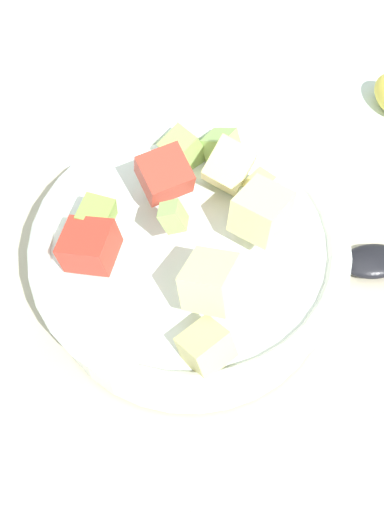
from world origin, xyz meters
TOP-DOWN VIEW (x-y plane):
  - ground_plane at (0.00, 0.00)m, footprint 2.40×2.40m
  - placemat at (0.00, 0.00)m, footprint 0.44×0.35m
  - salad_bowl at (-0.01, -0.00)m, footprint 0.26×0.26m

SIDE VIEW (x-z plane):
  - ground_plane at x=0.00m, z-range 0.00..0.00m
  - placemat at x=0.00m, z-range 0.00..0.01m
  - salad_bowl at x=-0.01m, z-range -0.01..0.11m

